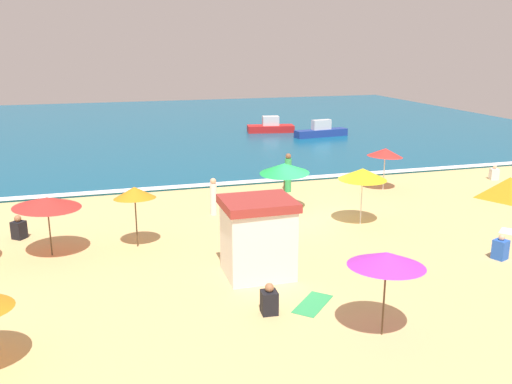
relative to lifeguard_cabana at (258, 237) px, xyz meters
name	(u,v)px	position (x,y,z in m)	size (l,w,h in m)	color
ground_plane	(308,217)	(3.78, 5.23, -1.28)	(60.00, 60.00, 0.00)	#D8B775
ocean_water	(192,125)	(3.78, 33.23, -1.23)	(60.00, 44.00, 0.10)	#0F567A
wave_breaker_foam	(264,181)	(3.78, 11.53, -1.17)	(57.00, 0.70, 0.01)	white
lifeguard_cabana	(258,237)	(0.00, 0.00, 0.00)	(2.23, 1.95, 2.51)	white
beach_umbrella_0	(387,259)	(1.95, -4.53, 0.78)	(2.66, 2.67, 2.29)	#4C3823
beach_umbrella_1	(47,202)	(-6.44, 3.63, 0.65)	(2.30, 2.28, 2.17)	#4C3823
beach_umbrella_4	(385,152)	(9.14, 8.43, 0.63)	(2.23, 2.22, 2.16)	silver
beach_umbrella_5	(284,168)	(3.13, 6.44, 0.63)	(3.10, 3.10, 2.19)	#4C3823
beach_umbrella_6	(363,174)	(5.51, 3.75, 0.82)	(2.51, 2.51, 2.33)	silver
beach_umbrella_8	(135,193)	(-3.49, 3.67, 0.75)	(1.53, 1.55, 2.29)	#4C3823
beach_tent	(509,189)	(13.84, 5.00, -0.72)	(2.65, 2.40, 1.11)	orange
beachgoer_1	(213,197)	(0.00, 6.67, -0.47)	(0.39, 0.39, 1.63)	white
beachgoer_3	(269,301)	(-0.46, -2.63, -0.90)	(0.47, 0.47, 0.89)	black
beachgoer_4	(500,249)	(8.37, -1.07, -0.91)	(0.56, 0.56, 0.88)	blue
beachgoer_5	(19,229)	(-7.71, 5.80, -0.88)	(0.61, 0.61, 0.92)	black
beachgoer_6	(288,173)	(4.36, 9.40, -0.34)	(0.46, 0.46, 1.94)	green
beachgoer_7	(494,174)	(15.96, 8.63, -0.95)	(0.52, 0.52, 0.80)	white
beach_towel_0	(313,304)	(0.90, -2.46, -1.27)	(1.57, 1.59, 0.01)	green
small_boat_0	(321,131)	(12.31, 24.00, -0.75)	(4.41, 1.49, 1.31)	navy
small_boat_1	(271,127)	(9.21, 27.24, -0.75)	(3.94, 1.97, 1.31)	red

